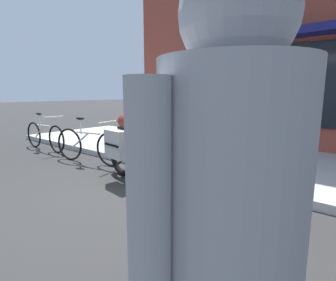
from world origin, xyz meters
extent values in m
plane|color=#2A2A2A|center=(0.00, 0.00, 0.00)|extent=(80.00, 80.00, 0.00)
torus|color=black|center=(0.54, 0.38, 0.33)|extent=(0.67, 0.17, 0.66)
cylinder|color=silver|center=(0.54, 0.38, 0.33)|extent=(0.17, 0.08, 0.16)
torus|color=black|center=(-0.94, 0.57, 0.33)|extent=(0.67, 0.17, 0.66)
cylinder|color=silver|center=(-0.94, 0.57, 0.33)|extent=(0.17, 0.08, 0.16)
cube|color=silver|center=(-0.25, 0.48, 0.38)|extent=(0.48, 0.35, 0.32)
cylinder|color=silver|center=(-0.20, 0.48, 0.55)|extent=(0.97, 0.18, 0.06)
ellipsoid|color=black|center=(0.00, 0.45, 0.85)|extent=(0.55, 0.34, 0.26)
cube|color=black|center=(-0.42, 0.50, 0.79)|extent=(0.63, 0.32, 0.11)
cube|color=black|center=(-0.74, 0.55, 0.77)|extent=(0.31, 0.25, 0.18)
cylinder|color=silver|center=(0.54, 0.38, 0.65)|extent=(0.35, 0.11, 0.67)
cylinder|color=black|center=(0.42, 0.39, 1.05)|extent=(0.12, 0.62, 0.04)
cube|color=silver|center=(0.50, 0.38, 1.23)|extent=(0.19, 0.34, 0.35)
sphere|color=#EAEACC|center=(0.58, 0.37, 0.91)|extent=(0.14, 0.14, 0.14)
cube|color=#A9A9A9|center=(-0.73, 0.30, 0.61)|extent=(0.46, 0.26, 0.44)
cube|color=black|center=(-0.73, 0.19, 0.61)|extent=(0.37, 0.06, 0.03)
ellipsoid|color=#591E19|center=(-0.70, 0.54, 0.95)|extent=(0.52, 0.38, 0.28)
torus|color=black|center=(-1.53, 0.79, 0.34)|extent=(0.67, 0.18, 0.67)
torus|color=black|center=(-2.59, 0.57, 0.34)|extent=(0.67, 0.18, 0.67)
cylinder|color=silver|center=(-2.06, 0.68, 0.62)|extent=(0.59, 0.16, 0.04)
cylinder|color=silver|center=(-2.27, 0.63, 0.46)|extent=(0.46, 0.13, 0.34)
cylinder|color=silver|center=(-2.25, 0.64, 0.74)|extent=(0.03, 0.03, 0.30)
ellipsoid|color=black|center=(-2.25, 0.64, 0.90)|extent=(0.24, 0.14, 0.06)
cylinder|color=silver|center=(-1.58, 0.78, 0.86)|extent=(0.13, 0.48, 0.03)
cylinder|color=#9E9EA3|center=(2.25, -1.76, 1.19)|extent=(0.50, 0.50, 0.60)
sphere|color=#9E9EA3|center=(2.25, -1.76, 1.59)|extent=(0.28, 0.28, 0.28)
sphere|color=tan|center=(2.19, -1.74, 1.59)|extent=(0.17, 0.17, 0.17)
cylinder|color=#9E9EA3|center=(2.16, -1.97, 1.16)|extent=(0.10, 0.10, 0.57)
cylinder|color=#9E9EA3|center=(2.33, -1.55, 1.16)|extent=(0.10, 0.10, 0.57)
cube|color=black|center=(-1.87, 2.39, 0.63)|extent=(0.55, 0.21, 1.00)
cube|color=black|center=(-1.87, 2.61, 0.63)|extent=(0.55, 0.21, 1.00)
torus|color=black|center=(-3.44, 0.73, 0.33)|extent=(0.66, 0.06, 0.66)
torus|color=black|center=(-4.52, 0.70, 0.33)|extent=(0.66, 0.06, 0.66)
cylinder|color=silver|center=(-3.98, 0.71, 0.61)|extent=(0.60, 0.05, 0.04)
cylinder|color=silver|center=(-4.19, 0.71, 0.45)|extent=(0.46, 0.05, 0.34)
cylinder|color=silver|center=(-4.17, 0.71, 0.73)|extent=(0.03, 0.03, 0.30)
ellipsoid|color=black|center=(-4.17, 0.71, 0.89)|extent=(0.22, 0.11, 0.06)
cylinder|color=silver|center=(-3.49, 0.73, 0.85)|extent=(0.04, 0.48, 0.03)
camera|label=1|loc=(2.55, -2.38, 1.41)|focal=29.00mm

